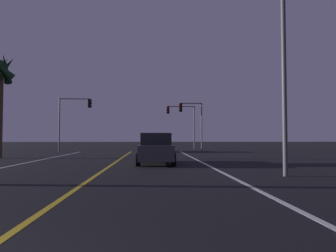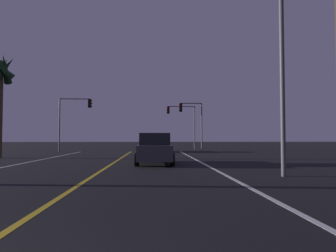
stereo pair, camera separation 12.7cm
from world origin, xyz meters
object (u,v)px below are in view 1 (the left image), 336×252
palm_tree_left_mid (1,76)px  traffic_light_near_left (75,112)px  traffic_light_near_right (190,115)px  car_lead_same_lane (156,149)px  car_ahead_far (150,144)px  traffic_light_far_right (181,117)px  street_lamp_right_near (271,42)px

palm_tree_left_mid → traffic_light_near_left: bearing=73.3°
palm_tree_left_mid → traffic_light_near_right: bearing=32.6°
car_lead_same_lane → car_ahead_far: 14.05m
car_ahead_far → traffic_light_near_left: (-7.68, 0.66, 3.27)m
traffic_light_far_right → palm_tree_left_mid: (-14.29, -14.96, 1.86)m
traffic_light_near_left → car_lead_same_lane: bearing=-61.0°
traffic_light_near_right → traffic_light_near_left: (-11.97, -0.00, 0.31)m
car_ahead_far → street_lamp_right_near: 20.59m
car_ahead_far → street_lamp_right_near: bearing=-166.3°
car_ahead_far → traffic_light_far_right: bearing=-31.5°
traffic_light_near_right → street_lamp_right_near: 20.28m
traffic_light_near_right → traffic_light_far_right: (-0.51, 5.50, 0.21)m
traffic_light_near_left → street_lamp_right_near: size_ratio=0.68×
traffic_light_near_right → palm_tree_left_mid: (-14.80, -9.46, 2.08)m
street_lamp_right_near → palm_tree_left_mid: (-15.30, 10.77, 0.75)m
traffic_light_far_right → car_lead_same_lane: bearing=80.7°
car_ahead_far → traffic_light_far_right: size_ratio=0.80×
traffic_light_far_right → palm_tree_left_mid: 20.77m
traffic_light_near_right → palm_tree_left_mid: bearing=32.6°
traffic_light_far_right → street_lamp_right_near: street_lamp_right_near is taller
car_ahead_far → street_lamp_right_near: size_ratio=0.53×
traffic_light_far_right → palm_tree_left_mid: size_ratio=0.72×
palm_tree_left_mid → traffic_light_far_right: bearing=46.3°
car_lead_same_lane → palm_tree_left_mid: 13.16m
car_lead_same_lane → palm_tree_left_mid: palm_tree_left_mid is taller
traffic_light_near_left → car_ahead_far: bearing=-4.9°
car_ahead_far → traffic_light_near_right: bearing=-81.2°
car_lead_same_lane → street_lamp_right_near: size_ratio=0.53×
car_ahead_far → traffic_light_near_left: 8.38m
traffic_light_near_left → traffic_light_far_right: size_ratio=1.03×
traffic_light_near_right → traffic_light_near_left: size_ratio=0.93×
car_lead_same_lane → traffic_light_near_left: (-8.13, 14.70, 3.27)m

